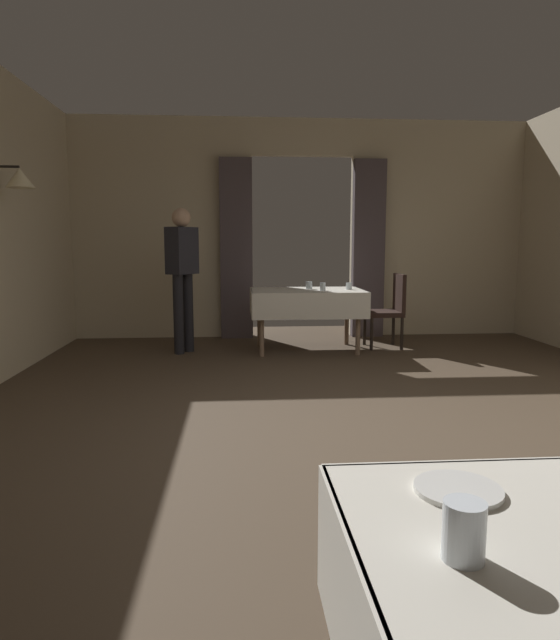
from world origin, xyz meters
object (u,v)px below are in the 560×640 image
(plate_near_b, at_px, (458,489))
(glass_mid_c, at_px, (349,286))
(person_waiter_by_doorway, at_px, (182,268))
(dining_table_mid, at_px, (307,298))
(glass_near_c, at_px, (464,531))
(chair_mid_right, at_px, (390,307))
(glass_mid_b, at_px, (323,287))
(glass_mid_a, at_px, (309,285))

(plate_near_b, relative_size, glass_mid_c, 2.37)
(person_waiter_by_doorway, bearing_deg, plate_near_b, -78.07)
(dining_table_mid, relative_size, glass_near_c, 12.66)
(chair_mid_right, bearing_deg, plate_near_b, -104.01)
(dining_table_mid, relative_size, person_waiter_by_doorway, 0.80)
(plate_near_b, bearing_deg, dining_table_mid, 86.51)
(glass_mid_b, xyz_separation_m, person_waiter_by_doorway, (-1.67, 0.11, 0.23))
(chair_mid_right, distance_m, glass_near_c, 6.10)
(plate_near_b, xyz_separation_m, glass_mid_b, (0.51, 5.37, 0.04))
(plate_near_b, xyz_separation_m, glass_mid_c, (0.86, 5.52, 0.04))
(plate_near_b, xyz_separation_m, glass_near_c, (-0.10, -0.26, 0.05))
(glass_near_c, relative_size, glass_mid_c, 1.29)
(glass_mid_b, bearing_deg, dining_table_mid, 139.64)
(glass_mid_b, distance_m, person_waiter_by_doorway, 1.69)
(dining_table_mid, height_order, glass_mid_a, glass_mid_a)
(glass_near_c, bearing_deg, glass_mid_b, 83.84)
(glass_mid_a, bearing_deg, glass_near_c, -94.63)
(glass_near_c, xyz_separation_m, glass_mid_b, (0.61, 5.64, -0.01))
(glass_near_c, distance_m, glass_mid_c, 5.86)
(glass_mid_a, height_order, person_waiter_by_doorway, person_waiter_by_doorway)
(glass_mid_c, bearing_deg, plate_near_b, -98.81)
(glass_mid_a, bearing_deg, chair_mid_right, -0.02)
(glass_near_c, bearing_deg, chair_mid_right, 75.70)
(glass_mid_a, bearing_deg, glass_mid_b, -63.90)
(glass_mid_c, bearing_deg, chair_mid_right, 12.48)
(plate_near_b, relative_size, glass_mid_a, 2.19)
(glass_near_c, distance_m, person_waiter_by_doorway, 5.84)
(plate_near_b, height_order, glass_near_c, glass_near_c)
(glass_near_c, height_order, person_waiter_by_doorway, person_waiter_by_doorway)
(chair_mid_right, bearing_deg, person_waiter_by_doorway, -176.43)
(glass_mid_c, relative_size, person_waiter_by_doorway, 0.05)
(glass_mid_b, relative_size, person_waiter_by_doorway, 0.06)
(dining_table_mid, bearing_deg, glass_mid_a, 70.23)
(chair_mid_right, height_order, plate_near_b, chair_mid_right)
(glass_mid_a, height_order, glass_mid_c, glass_mid_a)
(glass_mid_a, xyz_separation_m, person_waiter_by_doorway, (-1.54, -0.16, 0.23))
(glass_near_c, height_order, glass_mid_b, glass_near_c)
(dining_table_mid, bearing_deg, chair_mid_right, 6.34)
(plate_near_b, distance_m, glass_mid_c, 5.58)
(glass_mid_b, bearing_deg, glass_near_c, -96.16)
(glass_mid_a, xyz_separation_m, glass_mid_c, (0.48, -0.12, -0.00))
(glass_mid_a, bearing_deg, person_waiter_by_doorway, -174.05)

